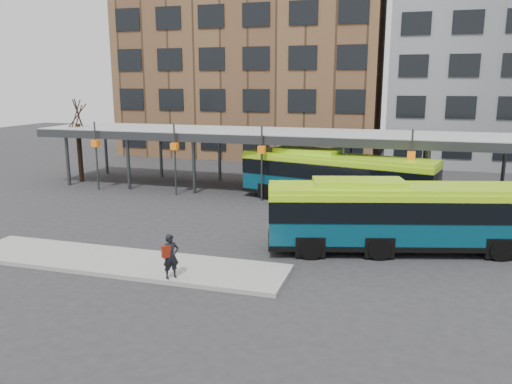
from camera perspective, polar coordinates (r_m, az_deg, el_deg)
name	(u,v)px	position (r m, az deg, el deg)	size (l,w,h in m)	color
ground	(268,253)	(22.30, 1.35, -7.03)	(120.00, 120.00, 0.00)	#28282B
boarding_island	(122,262)	(21.74, -15.07, -7.74)	(14.00, 3.00, 0.18)	gray
canopy	(317,136)	(33.82, 6.97, 6.35)	(40.00, 6.53, 4.80)	#999B9E
tree	(80,150)	(40.22, -19.51, 4.56)	(1.64, 1.64, 5.60)	black
building_brick	(255,48)	(54.66, -0.11, 16.15)	(26.00, 14.00, 22.00)	brown
bus_front	(401,214)	(23.04, 16.21, -2.47)	(12.09, 5.49, 3.27)	#073B4F
bus_rear	(335,176)	(31.39, 9.05, 1.82)	(12.38, 5.43, 3.34)	#073B4F
pedestrian	(171,256)	(19.14, -9.73, -7.22)	(0.73, 0.74, 1.71)	black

